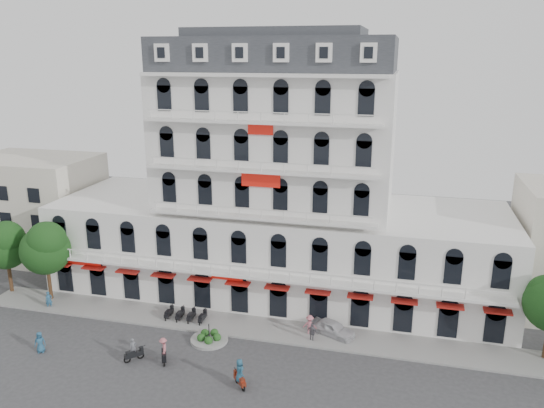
% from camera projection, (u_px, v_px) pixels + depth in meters
% --- Properties ---
extents(ground, '(120.00, 120.00, 0.00)m').
position_uv_depth(ground, '(219.00, 388.00, 38.82)').
color(ground, '#38383A').
rests_on(ground, ground).
extents(sidewalk, '(53.00, 4.00, 0.16)m').
position_uv_depth(sidewalk, '(253.00, 327.00, 47.19)').
color(sidewalk, gray).
rests_on(sidewalk, ground).
extents(main_building, '(45.00, 15.00, 25.80)m').
position_uv_depth(main_building, '(277.00, 195.00, 52.86)').
color(main_building, silver).
rests_on(main_building, ground).
extents(flank_building_west, '(14.00, 10.00, 12.00)m').
position_uv_depth(flank_building_west, '(36.00, 207.00, 62.92)').
color(flank_building_west, beige).
rests_on(flank_building_west, ground).
extents(traffic_island, '(3.20, 3.20, 1.60)m').
position_uv_depth(traffic_island, '(209.00, 338.00, 45.06)').
color(traffic_island, gray).
rests_on(traffic_island, ground).
extents(parked_scooter_row, '(4.40, 1.80, 1.10)m').
position_uv_depth(parked_scooter_row, '(186.00, 321.00, 48.53)').
color(parked_scooter_row, black).
rests_on(parked_scooter_row, ground).
extents(tree_west_outer, '(4.50, 4.48, 7.76)m').
position_uv_depth(tree_west_outer, '(5.00, 243.00, 52.80)').
color(tree_west_outer, '#382314').
rests_on(tree_west_outer, ground).
extents(tree_west_inner, '(4.76, 4.76, 8.25)m').
position_uv_depth(tree_west_inner, '(45.00, 246.00, 51.06)').
color(tree_west_inner, '#382314').
rests_on(tree_west_inner, ground).
extents(parked_car, '(4.38, 3.10, 1.38)m').
position_uv_depth(parked_car, '(332.00, 328.00, 45.82)').
color(parked_car, silver).
rests_on(parked_car, ground).
extents(rider_west, '(1.27, 1.34, 1.96)m').
position_uv_depth(rider_west, '(134.00, 351.00, 42.01)').
color(rider_west, black).
rests_on(rider_west, ground).
extents(rider_east, '(1.27, 1.34, 2.29)m').
position_uv_depth(rider_east, '(240.00, 373.00, 38.62)').
color(rider_east, maroon).
rests_on(rider_east, ground).
extents(rider_center, '(1.03, 1.58, 2.14)m').
position_uv_depth(rider_center, '(164.00, 350.00, 41.73)').
color(rider_center, black).
rests_on(rider_center, ground).
extents(pedestrian_left, '(1.03, 0.89, 1.79)m').
position_uv_depth(pedestrian_left, '(40.00, 342.00, 43.23)').
color(pedestrian_left, '#265272').
rests_on(pedestrian_left, ground).
extents(pedestrian_mid, '(1.10, 0.78, 1.74)m').
position_uv_depth(pedestrian_mid, '(312.00, 332.00, 44.81)').
color(pedestrian_mid, slate).
rests_on(pedestrian_mid, ground).
extents(pedestrian_right, '(1.22, 0.71, 1.88)m').
position_uv_depth(pedestrian_right, '(310.00, 325.00, 45.82)').
color(pedestrian_right, '#C06674').
rests_on(pedestrian_right, ground).
extents(pedestrian_far, '(0.73, 0.74, 1.72)m').
position_uv_depth(pedestrian_far, '(49.00, 300.00, 50.65)').
color(pedestrian_far, '#285678').
rests_on(pedestrian_far, ground).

